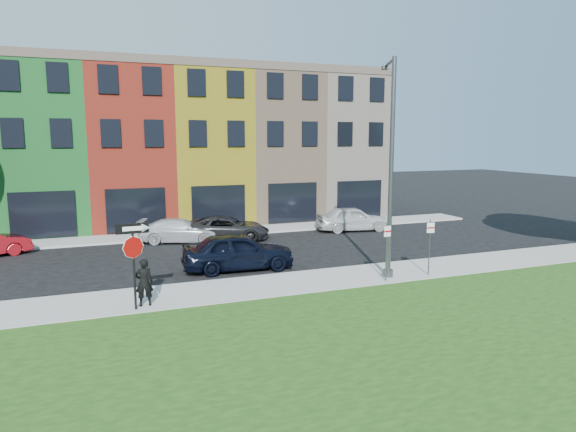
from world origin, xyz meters
name	(u,v)px	position (x,y,z in m)	size (l,w,h in m)	color
ground	(331,308)	(0.00, 0.00, 0.00)	(120.00, 120.00, 0.00)	black
sidewalk_near	(343,278)	(2.00, 3.00, 0.06)	(40.00, 3.00, 0.12)	gray
sidewalk_far	(174,235)	(-3.00, 15.00, 0.06)	(40.00, 2.40, 0.12)	gray
rowhouse_block	(165,149)	(-2.50, 21.18, 4.99)	(30.00, 10.12, 10.00)	#BCB79C
stop_sign	(133,248)	(-6.26, 1.88, 2.18)	(1.05, 0.12, 2.89)	black
man	(144,282)	(-5.94, 2.16, 0.94)	(0.60, 0.40, 1.63)	black
sedan_near	(238,251)	(-1.57, 6.11, 0.83)	(4.96, 2.23, 1.65)	black
parked_car_silver	(180,231)	(-2.93, 13.07, 0.65)	(4.83, 3.07, 1.30)	#BBBCC0
parked_car_dark	(226,228)	(-0.42, 12.75, 0.68)	(5.36, 3.63, 1.36)	black
parked_car_white	(353,219)	(7.66, 12.74, 0.77)	(4.72, 2.51, 1.53)	silver
street_lamp	(390,169)	(3.80, 2.55, 4.52)	(1.21, 2.45, 8.73)	#484B4D
parking_sign_a	(387,245)	(3.33, 1.89, 1.56)	(0.32, 0.10, 2.32)	#484B4D
parking_sign_b	(430,241)	(5.44, 1.99, 1.55)	(0.31, 0.12, 2.31)	#484B4D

